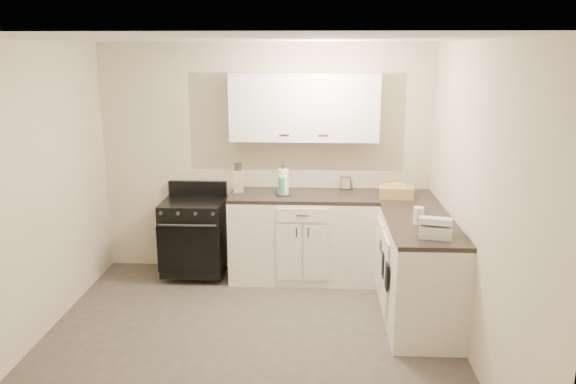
{
  "coord_description": "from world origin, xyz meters",
  "views": [
    {
      "loc": [
        0.55,
        -4.24,
        2.43
      ],
      "look_at": [
        0.3,
        0.85,
        1.13
      ],
      "focal_mm": 35.0,
      "sensor_mm": 36.0,
      "label": 1
    }
  ],
  "objects_px": {
    "stove": "(194,236)",
    "wicker_basket": "(396,192)",
    "countertop_grill": "(435,230)",
    "paper_towel": "(283,182)",
    "knife_block": "(238,182)"
  },
  "relations": [
    {
      "from": "paper_towel",
      "to": "countertop_grill",
      "type": "xyz_separation_m",
      "value": [
        1.33,
        -1.28,
        -0.09
      ]
    },
    {
      "from": "countertop_grill",
      "to": "knife_block",
      "type": "bearing_deg",
      "value": 154.93
    },
    {
      "from": "wicker_basket",
      "to": "stove",
      "type": "bearing_deg",
      "value": 178.48
    },
    {
      "from": "stove",
      "to": "paper_towel",
      "type": "relative_size",
      "value": 2.9
    },
    {
      "from": "stove",
      "to": "paper_towel",
      "type": "height_order",
      "value": "paper_towel"
    },
    {
      "from": "wicker_basket",
      "to": "paper_towel",
      "type": "bearing_deg",
      "value": 177.46
    },
    {
      "from": "stove",
      "to": "countertop_grill",
      "type": "height_order",
      "value": "countertop_grill"
    },
    {
      "from": "countertop_grill",
      "to": "paper_towel",
      "type": "bearing_deg",
      "value": 147.99
    },
    {
      "from": "knife_block",
      "to": "paper_towel",
      "type": "bearing_deg",
      "value": -14.83
    },
    {
      "from": "knife_block",
      "to": "countertop_grill",
      "type": "relative_size",
      "value": 0.89
    },
    {
      "from": "stove",
      "to": "paper_towel",
      "type": "xyz_separation_m",
      "value": [
        0.97,
        -0.0,
        0.62
      ]
    },
    {
      "from": "paper_towel",
      "to": "countertop_grill",
      "type": "distance_m",
      "value": 1.84
    },
    {
      "from": "knife_block",
      "to": "countertop_grill",
      "type": "distance_m",
      "value": 2.27
    },
    {
      "from": "knife_block",
      "to": "wicker_basket",
      "type": "relative_size",
      "value": 0.67
    },
    {
      "from": "stove",
      "to": "wicker_basket",
      "type": "relative_size",
      "value": 2.28
    }
  ]
}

